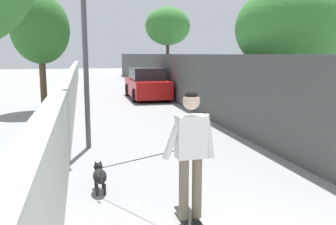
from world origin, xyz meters
TOP-DOWN VIEW (x-y plane):
  - ground_plane at (14.00, 0.00)m, footprint 80.00×80.00m
  - wall_left at (12.00, 2.38)m, footprint 48.00×0.30m
  - fence_right at (12.00, -2.38)m, footprint 48.00×0.30m
  - tree_right_near at (7.50, -3.97)m, footprint 3.13×3.13m
  - tree_left_mid at (13.00, 3.43)m, footprint 2.24×2.24m
  - tree_right_far at (19.00, -3.11)m, footprint 2.64×2.64m
  - lamp_post at (6.63, 1.83)m, footprint 0.36×0.36m
  - skateboard at (2.32, 0.61)m, footprint 0.81×0.23m
  - person_skateboarder at (2.32, 0.61)m, footprint 0.23×0.71m
  - dog at (3.75, 1.70)m, footprint 1.76×1.23m
  - car_near at (15.72, -1.23)m, footprint 4.24×1.80m

SIDE VIEW (x-z plane):
  - ground_plane at x=14.00m, z-range 0.00..0.00m
  - skateboard at x=2.32m, z-range 0.03..0.11m
  - dog at x=3.75m, z-range -0.25..0.80m
  - car_near at x=15.72m, z-range -0.05..1.49m
  - wall_left at x=12.00m, z-range 0.00..1.50m
  - person_skateboarder at x=2.32m, z-range 0.23..1.92m
  - fence_right at x=12.00m, z-range 0.00..2.21m
  - lamp_post at x=6.63m, z-range 0.77..4.85m
  - tree_right_near at x=7.50m, z-range 0.83..5.07m
  - tree_left_mid at x=13.00m, z-range 0.89..5.39m
  - tree_right_far at x=19.00m, z-range 1.34..6.29m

